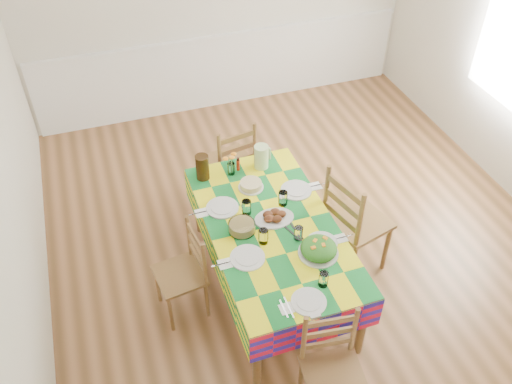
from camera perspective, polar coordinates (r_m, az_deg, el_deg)
The scene contains 22 objects.
room at distance 4.21m, azimuth 5.72°, elevation 7.92°, with size 4.58×5.08×2.78m.
wainscot at distance 6.67m, azimuth -3.43°, elevation 12.90°, with size 4.41×0.06×0.92m.
dining_table at distance 4.24m, azimuth 1.69°, elevation -4.32°, with size 0.97×1.80×0.70m.
setting_near_head at distance 3.74m, azimuth 6.06°, elevation -10.59°, with size 0.39×0.26×0.12m.
setting_left_near at distance 3.98m, azimuth -0.37°, elevation -6.11°, with size 0.47×0.28×0.12m.
setting_left_far at distance 4.30m, azimuth -2.73°, elevation -1.66°, with size 0.48×0.28×0.13m.
setting_right_near at distance 4.08m, azimuth 6.13°, elevation -4.95°, with size 0.44×0.26×0.11m.
setting_right_far at distance 4.43m, azimuth 3.83°, elevation -0.09°, with size 0.49×0.28×0.12m.
meat_platter at distance 4.22m, azimuth 1.91°, elevation -2.63°, with size 0.32×0.23×0.06m.
salad_platter at distance 3.98m, azimuth 6.61°, elevation -5.97°, with size 0.30×0.30×0.13m.
pasta_bowl at distance 4.13m, azimuth -1.50°, elevation -3.70°, with size 0.21×0.21×0.07m.
cake at distance 4.50m, azimuth -0.54°, elevation 0.74°, with size 0.21×0.21×0.06m.
serving_utensils at distance 4.16m, azimuth 3.86°, elevation -4.03°, with size 0.11×0.26×0.01m.
flower_vase at distance 4.61m, azimuth -2.66°, elevation 2.79°, with size 0.13×0.11×0.21m.
hot_sauce at distance 4.66m, azimuth -1.90°, elevation 2.96°, with size 0.03×0.03×0.13m, color red.
green_pitcher at distance 4.67m, azimuth 0.56°, elevation 3.74°, with size 0.13×0.13×0.22m, color #BFDE9C.
tea_pitcher at distance 4.57m, azimuth -5.67°, elevation 2.62°, with size 0.11×0.11×0.23m, color black.
name_card at distance 3.65m, azimuth 6.29°, elevation -12.88°, with size 0.07×0.02×0.02m, color silver.
chair_near at distance 3.77m, azimuth 7.99°, elevation -18.10°, with size 0.44×0.42×0.89m.
chair_far at distance 5.15m, azimuth -2.61°, elevation 3.01°, with size 0.48×0.47×0.94m.
chair_left at distance 4.28m, azimuth -7.58°, elevation -8.47°, with size 0.40×0.41×0.84m.
chair_right at distance 4.54m, azimuth 10.20°, elevation -3.20°, with size 0.55×0.57×1.06m.
Camera 1 is at (-1.53, -3.17, 3.66)m, focal length 38.00 mm.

